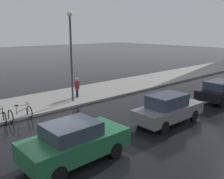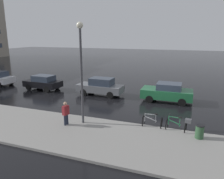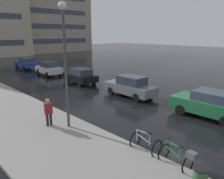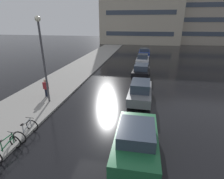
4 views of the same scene
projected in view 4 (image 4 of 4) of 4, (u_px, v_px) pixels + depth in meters
ground_plane at (91, 142)px, 9.20m from camera, size 140.00×140.00×0.00m
sidewalk_kerb at (66, 78)px, 19.36m from camera, size 4.80×60.00×0.14m
bicycle_nearest at (3, 149)px, 8.02m from camera, size 0.83×1.44×0.98m
bicycle_second at (26, 131)px, 9.48m from camera, size 0.77×1.18×0.96m
car_green at (136, 140)px, 8.11m from camera, size 2.00×4.25×1.62m
car_grey at (140, 91)px, 13.77m from camera, size 1.81×4.41×1.65m
car_black at (141, 71)px, 19.72m from camera, size 2.02×3.96×1.51m
car_white at (143, 59)px, 25.37m from camera, size 1.86×3.80×1.59m
car_blue at (144, 52)px, 31.27m from camera, size 1.89×4.16×1.53m
pedestrian at (46, 88)px, 14.21m from camera, size 0.45×0.33×1.63m
streetlamp at (42, 51)px, 12.21m from camera, size 0.39×0.39×6.32m
building_facade_main at (141, 13)px, 49.39m from camera, size 21.65×11.03×16.20m
building_facade_side at (205, 13)px, 47.75m from camera, size 23.57×9.52×16.20m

